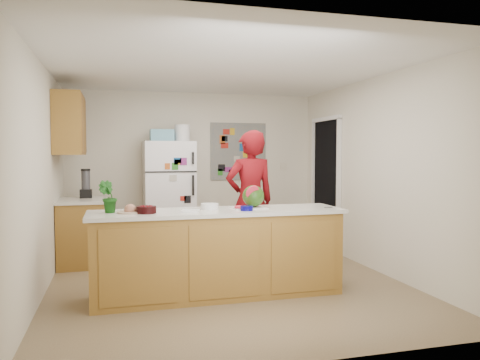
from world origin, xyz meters
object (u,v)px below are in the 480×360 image
object	(u,v)px
cherry_bowl	(146,210)
watermelon	(253,196)
refrigerator	(169,197)
person	(250,201)

from	to	relation	value
cherry_bowl	watermelon	bearing A→B (deg)	7.67
watermelon	refrigerator	bearing A→B (deg)	105.98
cherry_bowl	refrigerator	bearing A→B (deg)	78.50
watermelon	cherry_bowl	xyz separation A→B (m)	(-1.16, -0.16, -0.10)
refrigerator	cherry_bowl	size ratio (longest dim) A/B	8.63
refrigerator	person	distance (m)	1.65
person	watermelon	xyz separation A→B (m)	(-0.23, -0.92, 0.14)
person	watermelon	bearing A→B (deg)	69.44
person	cherry_bowl	distance (m)	1.76
person	cherry_bowl	size ratio (longest dim) A/B	9.21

